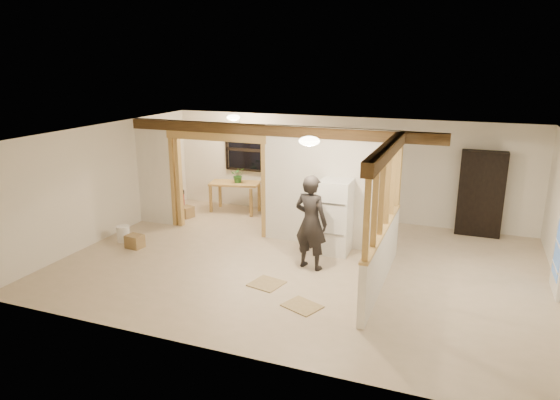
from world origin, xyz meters
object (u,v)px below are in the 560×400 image
at_px(refrigerator, 335,217).
at_px(woman, 311,222).
at_px(work_table, 235,197).
at_px(shop_vac, 178,200).
at_px(bookshelf, 481,194).

relative_size(refrigerator, woman, 0.84).
height_order(woman, work_table, woman).
bearing_deg(shop_vac, woman, -28.77).
distance_m(work_table, bookshelf, 5.91).
bearing_deg(work_table, bookshelf, -8.67).
xyz_separation_m(refrigerator, shop_vac, (-4.65, 1.49, -0.50)).
height_order(woman, bookshelf, bookshelf).
bearing_deg(work_table, woman, -55.54).
xyz_separation_m(refrigerator, woman, (-0.21, -0.94, 0.15)).
bearing_deg(woman, bookshelf, -120.45).
xyz_separation_m(woman, bookshelf, (2.94, 3.13, 0.05)).
distance_m(shop_vac, bookshelf, 7.44).
bearing_deg(refrigerator, woman, -102.80).
relative_size(refrigerator, work_table, 1.22).
bearing_deg(refrigerator, work_table, 149.65).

